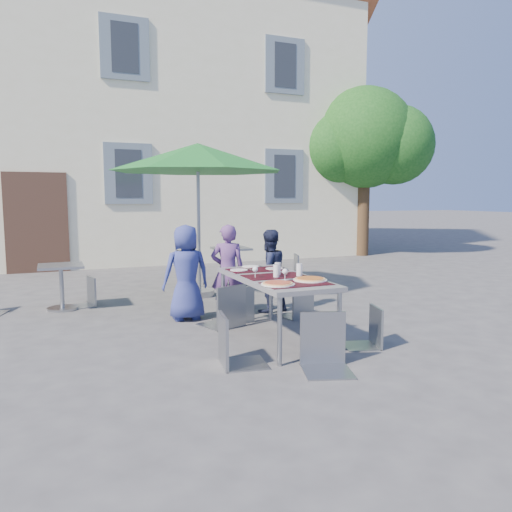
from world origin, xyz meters
name	(u,v)px	position (x,y,z in m)	size (l,w,h in m)	color
ground	(245,365)	(0.00, 0.00, 0.00)	(90.00, 90.00, 0.00)	#3F3F42
building	(106,90)	(0.00, 11.50, 4.85)	(13.60, 8.20, 11.10)	beige
tree	(365,140)	(6.55, 7.54, 3.25)	(3.60, 3.00, 4.70)	#402D1B
dining_table	(275,281)	(0.65, 0.72, 0.70)	(0.80, 1.85, 0.76)	#49494E
pizza_near_left	(278,284)	(0.43, 0.17, 0.77)	(0.35, 0.35, 0.03)	white
pizza_near_right	(310,279)	(0.88, 0.28, 0.77)	(0.37, 0.37, 0.03)	white
glassware	(282,270)	(0.71, 0.65, 0.83)	(0.58, 0.44, 0.15)	silver
place_settings	(255,268)	(0.66, 1.35, 0.76)	(0.72, 0.50, 0.01)	white
child_0	(186,272)	(-0.06, 2.05, 0.65)	(0.63, 0.41, 1.30)	navy
child_1	(228,271)	(0.52, 2.01, 0.64)	(0.47, 0.31, 1.29)	#5C3874
child_2	(269,271)	(1.17, 2.06, 0.60)	(0.58, 0.34, 1.20)	#1C213D
chair_0	(226,279)	(0.31, 1.48, 0.62)	(0.60, 0.60, 1.05)	gray
chair_1	(236,282)	(0.51, 1.62, 0.55)	(0.48, 0.49, 0.94)	gray
chair_2	(299,283)	(1.40, 1.55, 0.49)	(0.45, 0.46, 0.84)	gray
chair_3	(233,308)	(-0.10, 0.05, 0.58)	(0.50, 0.50, 0.98)	gray
chair_4	(369,303)	(1.51, 0.07, 0.49)	(0.46, 0.46, 0.85)	gray
chair_5	(326,308)	(0.69, -0.37, 0.61)	(0.57, 0.58, 1.03)	gray
patio_umbrella	(198,159)	(0.56, 3.57, 2.29)	(2.87, 2.87, 2.54)	#9C9FA3
cafe_table_0	(61,281)	(-1.61, 3.34, 0.43)	(0.63, 0.63, 0.67)	#9C9FA3
bg_chair_r_0	(85,275)	(-1.27, 3.48, 0.48)	(0.45, 0.45, 0.84)	gray
cafe_table_1	(231,260)	(1.46, 4.50, 0.46)	(0.65, 0.65, 0.70)	#9C9FA3
bg_chair_l_1	(226,257)	(1.33, 4.42, 0.54)	(0.50, 0.49, 0.92)	gray
bg_chair_r_1	(292,252)	(2.77, 4.53, 0.56)	(0.53, 0.53, 0.96)	#93979E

